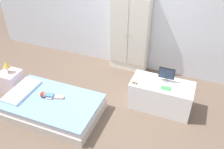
% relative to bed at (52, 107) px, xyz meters
% --- Properties ---
extents(ground_plane, '(10.00, 10.00, 0.02)m').
position_rel_bed_xyz_m(ground_plane, '(0.73, 0.31, -0.15)').
color(ground_plane, brown).
extents(back_wall, '(6.40, 0.05, 2.70)m').
position_rel_bed_xyz_m(back_wall, '(0.73, 1.88, 1.21)').
color(back_wall, silver).
rests_on(back_wall, ground_plane).
extents(bed, '(1.53, 0.93, 0.28)m').
position_rel_bed_xyz_m(bed, '(0.00, 0.00, 0.00)').
color(bed, beige).
rests_on(bed, ground_plane).
extents(pillow, '(0.32, 0.67, 0.05)m').
position_rel_bed_xyz_m(pillow, '(-0.56, -0.00, 0.16)').
color(pillow, silver).
rests_on(pillow, bed).
extents(doll, '(0.39, 0.17, 0.10)m').
position_rel_bed_xyz_m(doll, '(-0.09, 0.04, 0.18)').
color(doll, '#4C84C6').
rests_on(doll, bed).
extents(nightstand, '(0.34, 0.34, 0.38)m').
position_rel_bed_xyz_m(nightstand, '(-1.03, 0.26, 0.05)').
color(nightstand, silver).
rests_on(nightstand, ground_plane).
extents(table_lamp, '(0.13, 0.13, 0.24)m').
position_rel_bed_xyz_m(table_lamp, '(-1.03, 0.26, 0.41)').
color(table_lamp, '#B7B2AD').
rests_on(table_lamp, nightstand).
extents(wardrobe, '(0.74, 0.24, 1.61)m').
position_rel_bed_xyz_m(wardrobe, '(0.72, 1.73, 0.67)').
color(wardrobe, white).
rests_on(wardrobe, ground_plane).
extents(tv_stand, '(0.99, 0.48, 0.49)m').
position_rel_bed_xyz_m(tv_stand, '(1.59, 0.79, 0.11)').
color(tv_stand, white).
rests_on(tv_stand, ground_plane).
extents(tv_monitor, '(0.25, 0.10, 0.25)m').
position_rel_bed_xyz_m(tv_monitor, '(1.62, 0.87, 0.50)').
color(tv_monitor, '#99999E').
rests_on(tv_monitor, tv_stand).
extents(rocking_horse_toy, '(0.09, 0.04, 0.11)m').
position_rel_bed_xyz_m(rocking_horse_toy, '(1.18, 0.63, 0.41)').
color(rocking_horse_toy, '#8E6642').
rests_on(rocking_horse_toy, tv_stand).
extents(book_green, '(0.15, 0.09, 0.01)m').
position_rel_bed_xyz_m(book_green, '(1.67, 0.68, 0.36)').
color(book_green, '#429E51').
rests_on(book_green, tv_stand).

